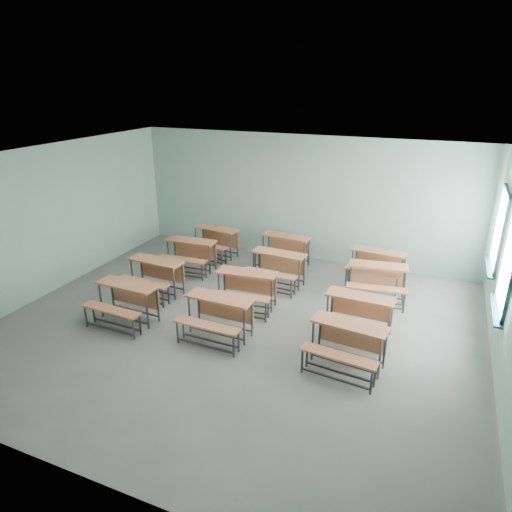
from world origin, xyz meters
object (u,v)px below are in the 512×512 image
Objects in this scene: desk_unit_r1c0 at (154,272)px; desk_unit_r2c1 at (277,264)px; desk_unit_r1c1 at (245,285)px; desk_unit_r1c2 at (358,310)px; desk_unit_r0c1 at (217,312)px; desk_unit_r0c2 at (347,340)px; desk_unit_r0c0 at (124,298)px; desk_unit_r2c2 at (377,277)px; desk_unit_r2c0 at (189,251)px; desk_unit_r3c0 at (214,238)px; desk_unit_r3c1 at (284,246)px; desk_unit_r3c2 at (377,262)px.

desk_unit_r2c1 is at bearing 34.78° from desk_unit_r1c0.
desk_unit_r1c1 is 2.36m from desk_unit_r1c2.
desk_unit_r0c1 and desk_unit_r0c2 have the same top height.
desk_unit_r1c2 is (4.48, -0.01, 0.00)m from desk_unit_r1c0.
desk_unit_r0c0 is 0.95× the size of desk_unit_r2c2.
desk_unit_r2c0 is 1.10m from desk_unit_r3c0.
desk_unit_r0c2 is 1.02× the size of desk_unit_r3c1.
desk_unit_r2c2 is (4.51, 0.19, 0.00)m from desk_unit_r2c0.
desk_unit_r1c1 is (2.12, 0.18, 0.00)m from desk_unit_r1c0.
desk_unit_r3c0 is at bearing -175.89° from desk_unit_r3c2.
desk_unit_r3c1 is at bearing 133.33° from desk_unit_r1c2.
desk_unit_r3c0 and desk_unit_r3c1 have the same top height.
desk_unit_r0c0 is at bearing -78.56° from desk_unit_r1c0.
desk_unit_r2c0 is 0.99× the size of desk_unit_r3c2.
desk_unit_r0c0 is 4.31m from desk_unit_r0c2.
desk_unit_r2c0 is (-4.46, 2.54, 0.00)m from desk_unit_r0c2.
desk_unit_r1c1 is at bearing 91.14° from desk_unit_r0c1.
desk_unit_r0c1 is 4.11m from desk_unit_r3c0.
desk_unit_r1c2 is at bearing 2.33° from desk_unit_r1c0.
desk_unit_r1c0 is at bearing -144.05° from desk_unit_r2c1.
desk_unit_r1c1 and desk_unit_r2c2 have the same top height.
desk_unit_r2c1 is (0.21, 1.30, 0.00)m from desk_unit_r1c1.
desk_unit_r1c1 is 1.05× the size of desk_unit_r1c2.
desk_unit_r0c2 is 1.09m from desk_unit_r1c2.
desk_unit_r2c2 is (4.36, 2.89, 0.00)m from desk_unit_r0c0.
desk_unit_r0c2 is 1.03× the size of desk_unit_r1c0.
desk_unit_r0c2 and desk_unit_r3c2 have the same top height.
desk_unit_r3c2 is (4.22, 3.75, 0.00)m from desk_unit_r0c0.
desk_unit_r1c1 and desk_unit_r3c2 have the same top height.
desk_unit_r3c1 is at bearing 105.61° from desk_unit_r2c1.
desk_unit_r0c0 is at bearing -90.27° from desk_unit_r2c0.
desk_unit_r1c0 is at bearing 178.30° from desk_unit_r1c1.
desk_unit_r3c2 is at bearing 92.92° from desk_unit_r1c2.
desk_unit_r1c2 is (2.36, 1.06, 0.00)m from desk_unit_r0c1.
desk_unit_r2c0 is at bearing 163.49° from desk_unit_r1c2.
desk_unit_r3c2 is at bearing 91.37° from desk_unit_r2c2.
desk_unit_r0c1 is at bearing -91.02° from desk_unit_r2c1.
desk_unit_r2c1 is (2.13, 2.74, 0.00)m from desk_unit_r0c0.
desk_unit_r3c1 is at bearing 128.57° from desk_unit_r0c2.
desk_unit_r0c1 is at bearing -53.83° from desk_unit_r3c0.
desk_unit_r1c2 is 0.97× the size of desk_unit_r3c2.
desk_unit_r3c1 is (-2.43, 3.78, 0.00)m from desk_unit_r0c2.
desk_unit_r1c0 is 2.13m from desk_unit_r1c1.
desk_unit_r0c1 and desk_unit_r2c2 have the same top height.
desk_unit_r3c2 is (-0.08, 3.58, 0.00)m from desk_unit_r0c2.
desk_unit_r1c0 is 0.95× the size of desk_unit_r2c2.
desk_unit_r2c2 and desk_unit_r3c2 have the same top height.
desk_unit_r3c1 is 2.35m from desk_unit_r3c2.
desk_unit_r2c0 and desk_unit_r2c1 have the same top height.
desk_unit_r1c0 is 0.98× the size of desk_unit_r3c2.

